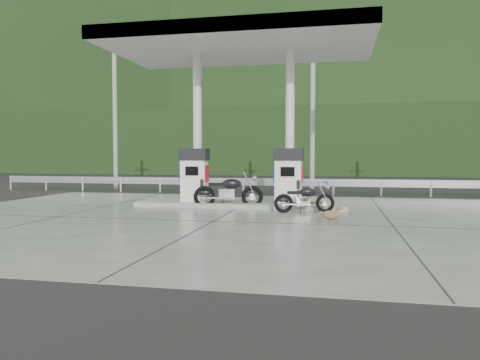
% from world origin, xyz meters
% --- Properties ---
extents(ground, '(160.00, 160.00, 0.00)m').
position_xyz_m(ground, '(0.00, 0.00, 0.00)').
color(ground, black).
rests_on(ground, ground).
extents(forecourt_apron, '(18.00, 14.00, 0.02)m').
position_xyz_m(forecourt_apron, '(0.00, 0.00, 0.01)').
color(forecourt_apron, slate).
rests_on(forecourt_apron, ground).
extents(pump_island, '(7.00, 1.40, 0.15)m').
position_xyz_m(pump_island, '(0.00, 2.50, 0.10)').
color(pump_island, gray).
rests_on(pump_island, forecourt_apron).
extents(gas_pump_left, '(0.95, 0.55, 1.80)m').
position_xyz_m(gas_pump_left, '(-1.60, 2.50, 1.07)').
color(gas_pump_left, white).
rests_on(gas_pump_left, pump_island).
extents(gas_pump_right, '(0.95, 0.55, 1.80)m').
position_xyz_m(gas_pump_right, '(1.60, 2.50, 1.07)').
color(gas_pump_right, white).
rests_on(gas_pump_right, pump_island).
extents(canopy_column_left, '(0.30, 0.30, 5.00)m').
position_xyz_m(canopy_column_left, '(-1.60, 2.90, 2.67)').
color(canopy_column_left, silver).
rests_on(canopy_column_left, pump_island).
extents(canopy_column_right, '(0.30, 0.30, 5.00)m').
position_xyz_m(canopy_column_right, '(1.60, 2.90, 2.67)').
color(canopy_column_right, silver).
rests_on(canopy_column_right, pump_island).
extents(canopy_roof, '(8.50, 5.00, 0.40)m').
position_xyz_m(canopy_roof, '(0.00, 2.50, 5.37)').
color(canopy_roof, white).
rests_on(canopy_roof, canopy_column_left).
extents(guardrail, '(26.00, 0.16, 1.42)m').
position_xyz_m(guardrail, '(0.00, 8.00, 0.71)').
color(guardrail, '#AFB0B7').
rests_on(guardrail, ground).
extents(road, '(60.00, 7.00, 0.01)m').
position_xyz_m(road, '(0.00, 11.50, 0.00)').
color(road, black).
rests_on(road, ground).
extents(utility_pole_a, '(0.22, 0.22, 8.00)m').
position_xyz_m(utility_pole_a, '(-8.00, 9.50, 4.00)').
color(utility_pole_a, '#969791').
rests_on(utility_pole_a, ground).
extents(utility_pole_b, '(0.22, 0.22, 8.00)m').
position_xyz_m(utility_pole_b, '(2.00, 9.50, 4.00)').
color(utility_pole_b, '#969791').
rests_on(utility_pole_b, ground).
extents(tree_band, '(80.00, 6.00, 6.00)m').
position_xyz_m(tree_band, '(0.00, 30.00, 3.00)').
color(tree_band, black).
rests_on(tree_band, ground).
extents(forested_hills, '(100.00, 40.00, 140.00)m').
position_xyz_m(forested_hills, '(0.00, 60.00, 0.00)').
color(forested_hills, black).
rests_on(forested_hills, ground).
extents(motorcycle_left, '(2.24, 1.14, 1.02)m').
position_xyz_m(motorcycle_left, '(-0.37, 2.31, 0.53)').
color(motorcycle_left, black).
rests_on(motorcycle_left, forecourt_apron).
extents(motorcycle_right, '(1.78, 0.90, 0.81)m').
position_xyz_m(motorcycle_right, '(2.20, 1.40, 0.42)').
color(motorcycle_right, black).
rests_on(motorcycle_right, forecourt_apron).
extents(duck, '(0.56, 0.28, 0.39)m').
position_xyz_m(duck, '(3.00, -0.68, 0.22)').
color(duck, brown).
rests_on(duck, forecourt_apron).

